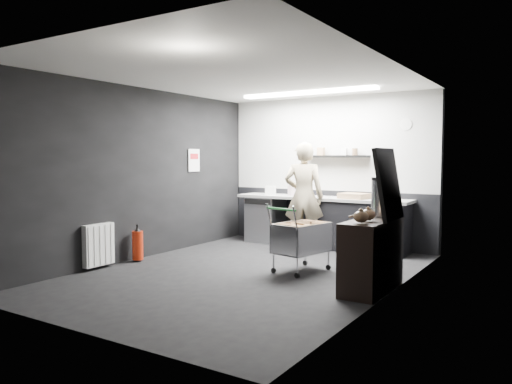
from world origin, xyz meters
The scene contains 22 objects.
floor centered at (0.00, 0.00, 0.00)m, with size 5.50×5.50×0.00m, color black.
ceiling centered at (0.00, 0.00, 2.70)m, with size 5.50×5.50×0.00m, color white.
wall_back centered at (0.00, 2.75, 1.35)m, with size 5.50×5.50×0.00m, color black.
wall_front centered at (0.00, -2.75, 1.35)m, with size 5.50×5.50×0.00m, color black.
wall_left centered at (-2.00, 0.00, 1.35)m, with size 5.50×5.50×0.00m, color black.
wall_right centered at (2.00, 0.00, 1.35)m, with size 5.50×5.50×0.00m, color black.
kitchen_wall_panel centered at (0.00, 2.73, 1.85)m, with size 3.95×0.02×1.70m, color silver.
dado_panel centered at (0.00, 2.73, 0.50)m, with size 3.95×0.02×1.00m, color black.
floating_shelf centered at (0.20, 2.62, 1.62)m, with size 1.20×0.22×0.04m, color black.
wall_clock centered at (1.40, 2.72, 2.15)m, with size 0.20×0.20×0.03m, color white.
poster centered at (-1.98, 1.30, 1.55)m, with size 0.02×0.30×0.40m, color white.
poster_red_band centered at (-1.98, 1.30, 1.62)m, with size 0.01×0.22×0.10m, color red.
radiator centered at (-1.94, -0.90, 0.35)m, with size 0.10×0.50×0.60m, color white.
ceiling_strip centered at (0.00, 1.85, 2.67)m, with size 2.40×0.20×0.04m, color white.
prep_counter centered at (0.14, 2.42, 0.46)m, with size 3.20×0.61×0.90m.
person centered at (-0.11, 1.97, 0.93)m, with size 0.68×0.45×1.86m, color beige.
shopping_cart centered at (0.59, 0.52, 0.44)m, with size 0.66×0.95×0.93m.
sideboard centered at (1.78, 0.10, 0.55)m, with size 0.49×1.14×1.71m.
fire_extinguisher centered at (-1.85, -0.23, 0.27)m, with size 0.17×0.17×0.55m.
cardboard_box centered at (0.64, 2.37, 0.95)m, with size 0.46×0.35×0.09m, color tan.
pink_tub centered at (-0.56, 2.42, 1.00)m, with size 0.20×0.20×0.20m, color beige.
white_container centered at (-1.01, 2.37, 0.98)m, with size 0.18×0.14×0.16m, color white.
Camera 1 is at (3.76, -5.67, 1.61)m, focal length 35.00 mm.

